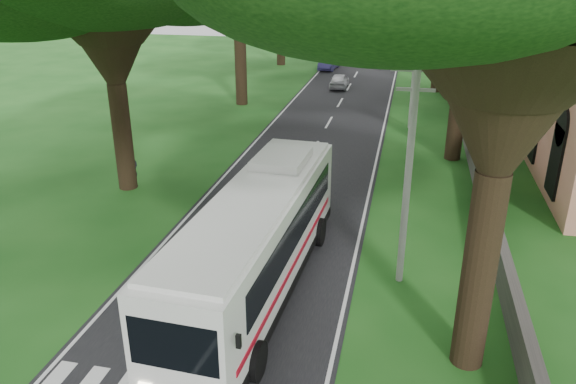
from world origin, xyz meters
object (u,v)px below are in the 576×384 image
Objects in this scene: pole_mid at (415,65)px; distant_car_a at (339,81)px; pole_far at (417,30)px; coach_bus at (257,240)px; distant_car_b at (329,62)px; pedestrian at (132,169)px; pole_near at (409,169)px.

distant_car_a is (-6.30, 11.48, -3.52)m from pole_mid.
coach_bus is at bearing -96.42° from pole_far.
distant_car_b is 2.25× the size of pedestrian.
coach_bus is 33.29m from distant_car_a.
pole_far is 2.15× the size of distant_car_a.
pedestrian is at bearing -111.38° from pole_far.
pole_far is 1.91× the size of distant_car_b.
coach_bus is (-4.70, -21.74, -2.22)m from pole_mid.
pole_mid is at bearing 80.66° from coach_bus.
pole_far is 4.30× the size of pedestrian.
distant_car_b reaches higher than distant_car_a.
pole_near is at bearing 23.19° from coach_bus.
coach_bus is (-4.70, -1.74, -2.22)m from pole_near.
pole_far is at bearing 86.43° from coach_bus.
pedestrian is (-13.26, -33.87, -3.25)m from pole_far.
pole_mid is at bearing -31.79° from pedestrian.
pole_mid and pole_far have the same top height.
distant_car_a is at bearing -3.43° from pedestrian.
pole_near is at bearing -102.87° from pedestrian.
pole_mid reaches higher than distant_car_a.
pole_mid is 2.15× the size of distant_car_a.
coach_bus is (-4.70, -41.74, -2.22)m from pole_far.
pole_near is at bearing 100.43° from distant_car_a.
distant_car_a is 2.00× the size of pedestrian.
pole_mid is at bearing 117.86° from distant_car_a.
distant_car_b is (-8.50, 40.26, -3.46)m from pole_near.
pole_mid is 20.00m from pole_far.
pole_near and pole_far have the same top height.
distant_car_a is (-6.30, -8.52, -3.52)m from pole_far.
pole_near is 32.30m from distant_car_a.
pole_far is (0.00, 40.00, 0.00)m from pole_near.
pole_far is 11.16m from distant_car_a.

